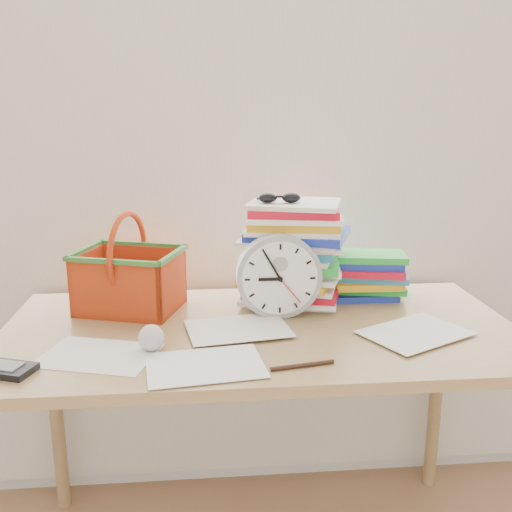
{
  "coord_description": "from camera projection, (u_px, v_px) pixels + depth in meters",
  "views": [
    {
      "loc": [
        -0.14,
        0.15,
        1.32
      ],
      "look_at": [
        -0.01,
        1.6,
        0.95
      ],
      "focal_mm": 40.0,
      "sensor_mm": 36.0,
      "label": 1
    }
  ],
  "objects": [
    {
      "name": "pen",
      "position": [
        303.0,
        365.0,
        1.31
      ],
      "size": [
        0.15,
        0.04,
        0.01
      ],
      "primitive_type": "cylinder",
      "rotation": [
        0.0,
        1.57,
        0.19
      ],
      "color": "black",
      "rests_on": "desk"
    },
    {
      "name": "paper_stack",
      "position": [
        293.0,
        252.0,
        1.73
      ],
      "size": [
        0.38,
        0.34,
        0.31
      ],
      "primitive_type": null,
      "rotation": [
        0.0,
        0.0,
        -0.29
      ],
      "color": "white",
      "rests_on": "desk"
    },
    {
      "name": "crumpled_ball",
      "position": [
        151.0,
        338.0,
        1.4
      ],
      "size": [
        0.07,
        0.07,
        0.07
      ],
      "primitive_type": "sphere",
      "color": "silver",
      "rests_on": "desk"
    },
    {
      "name": "clock",
      "position": [
        279.0,
        276.0,
        1.61
      ],
      "size": [
        0.24,
        0.05,
        0.24
      ],
      "primitive_type": "cylinder",
      "rotation": [
        1.57,
        0.0,
        0.0
      ],
      "color": "#99999B",
      "rests_on": "desk"
    },
    {
      "name": "book_stack",
      "position": [
        368.0,
        275.0,
        1.79
      ],
      "size": [
        0.27,
        0.22,
        0.14
      ],
      "primitive_type": null,
      "rotation": [
        0.0,
        0.0,
        -0.13
      ],
      "color": "white",
      "rests_on": "desk"
    },
    {
      "name": "curtain",
      "position": [
        249.0,
        118.0,
        1.78
      ],
      "size": [
        2.4,
        0.01,
        2.5
      ],
      "primitive_type": "cube",
      "color": "silver",
      "rests_on": "room_shell"
    },
    {
      "name": "scattered_papers",
      "position": [
        260.0,
        325.0,
        1.55
      ],
      "size": [
        1.26,
        0.42,
        0.02
      ],
      "primitive_type": null,
      "color": "white",
      "rests_on": "desk"
    },
    {
      "name": "basket",
      "position": [
        129.0,
        263.0,
        1.66
      ],
      "size": [
        0.34,
        0.3,
        0.29
      ],
      "primitive_type": null,
      "rotation": [
        0.0,
        0.0,
        -0.31
      ],
      "color": "#CE4014",
      "rests_on": "desk"
    },
    {
      "name": "sunglasses",
      "position": [
        279.0,
        198.0,
        1.65
      ],
      "size": [
        0.14,
        0.12,
        0.03
      ],
      "primitive_type": null,
      "rotation": [
        0.0,
        0.0,
        -0.04
      ],
      "color": "black",
      "rests_on": "paper_stack"
    },
    {
      "name": "desk",
      "position": [
        260.0,
        352.0,
        1.57
      ],
      "size": [
        1.4,
        0.7,
        0.75
      ],
      "color": "olive",
      "rests_on": "ground"
    }
  ]
}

